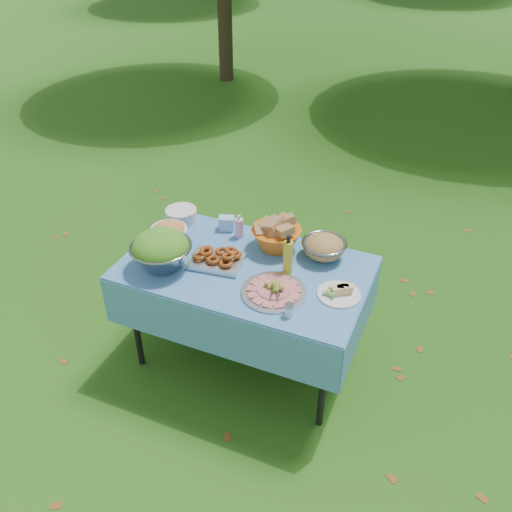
{
  "coord_description": "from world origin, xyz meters",
  "views": [
    {
      "loc": [
        1.09,
        -2.37,
        2.67
      ],
      "look_at": [
        0.07,
        0.0,
        0.86
      ],
      "focal_mm": 38.0,
      "sensor_mm": 36.0,
      "label": 1
    }
  ],
  "objects": [
    {
      "name": "pasta_bowl_white",
      "position": [
        -0.56,
        0.07,
        0.83
      ],
      "size": [
        0.28,
        0.28,
        0.13
      ],
      "primitive_type": null,
      "rotation": [
        0.0,
        0.0,
        -0.23
      ],
      "color": "silver",
      "rests_on": "picnic_table"
    },
    {
      "name": "shaker",
      "position": [
        0.4,
        -0.31,
        0.8
      ],
      "size": [
        0.06,
        0.06,
        0.08
      ],
      "primitive_type": "cylinder",
      "rotation": [
        0.0,
        0.0,
        0.2
      ],
      "color": "silver",
      "rests_on": "picnic_table"
    },
    {
      "name": "bread_bowl",
      "position": [
        0.1,
        0.26,
        0.87
      ],
      "size": [
        0.38,
        0.38,
        0.21
      ],
      "primitive_type": null,
      "rotation": [
        0.0,
        0.0,
        0.24
      ],
      "color": "#CE5F15",
      "rests_on": "picnic_table"
    },
    {
      "name": "picnic_table",
      "position": [
        0.0,
        0.0,
        0.38
      ],
      "size": [
        1.46,
        0.86,
        0.76
      ],
      "primitive_type": "cube",
      "color": "#84C7FF",
      "rests_on": "ground"
    },
    {
      "name": "charcuterie_platter",
      "position": [
        0.25,
        -0.16,
        0.8
      ],
      "size": [
        0.41,
        0.41,
        0.08
      ],
      "primitive_type": "cylinder",
      "rotation": [
        0.0,
        0.0,
        0.11
      ],
      "color": "silver",
      "rests_on": "picnic_table"
    },
    {
      "name": "oil_bottle",
      "position": [
        0.25,
        0.05,
        0.89
      ],
      "size": [
        0.07,
        0.07,
        0.25
      ],
      "primitive_type": "cylinder",
      "rotation": [
        0.0,
        0.0,
        -0.38
      ],
      "color": "gold",
      "rests_on": "picnic_table"
    },
    {
      "name": "ground",
      "position": [
        0.0,
        0.0,
        0.0
      ],
      "size": [
        80.0,
        80.0,
        0.0
      ],
      "primitive_type": "plane",
      "color": "#153A0A",
      "rests_on": "ground"
    },
    {
      "name": "wipes_box",
      "position": [
        -0.28,
        0.34,
        0.81
      ],
      "size": [
        0.12,
        0.1,
        0.09
      ],
      "primitive_type": "cube",
      "rotation": [
        0.0,
        0.0,
        0.34
      ],
      "color": "#94C3F3",
      "rests_on": "picnic_table"
    },
    {
      "name": "cheese_plate",
      "position": [
        0.59,
        -0.04,
        0.79
      ],
      "size": [
        0.29,
        0.29,
        0.07
      ],
      "primitive_type": "cylinder",
      "rotation": [
        0.0,
        0.0,
        -0.26
      ],
      "color": "silver",
      "rests_on": "picnic_table"
    },
    {
      "name": "salad_bowl",
      "position": [
        -0.45,
        -0.19,
        0.88
      ],
      "size": [
        0.47,
        0.47,
        0.24
      ],
      "primitive_type": null,
      "rotation": [
        0.0,
        0.0,
        0.37
      ],
      "color": "gray",
      "rests_on": "picnic_table"
    },
    {
      "name": "pasta_bowl_steel",
      "position": [
        0.4,
        0.29,
        0.83
      ],
      "size": [
        0.34,
        0.34,
        0.14
      ],
      "primitive_type": null,
      "rotation": [
        0.0,
        0.0,
        0.32
      ],
      "color": "gray",
      "rests_on": "picnic_table"
    },
    {
      "name": "fried_tray",
      "position": [
        -0.17,
        -0.04,
        0.8
      ],
      "size": [
        0.34,
        0.26,
        0.07
      ],
      "primitive_type": "cube",
      "rotation": [
        0.0,
        0.0,
        0.13
      ],
      "color": "silver",
      "rests_on": "picnic_table"
    },
    {
      "name": "plate_stack",
      "position": [
        -0.61,
        0.32,
        0.8
      ],
      "size": [
        0.27,
        0.27,
        0.09
      ],
      "primitive_type": "cylinder",
      "rotation": [
        0.0,
        0.0,
        0.37
      ],
      "color": "silver",
      "rests_on": "picnic_table"
    },
    {
      "name": "sanitizer_bottle",
      "position": [
        -0.17,
        0.29,
        0.84
      ],
      "size": [
        0.06,
        0.06,
        0.16
      ],
      "primitive_type": "cylinder",
      "rotation": [
        0.0,
        0.0,
        0.01
      ],
      "color": "#F8A0C6",
      "rests_on": "picnic_table"
    }
  ]
}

